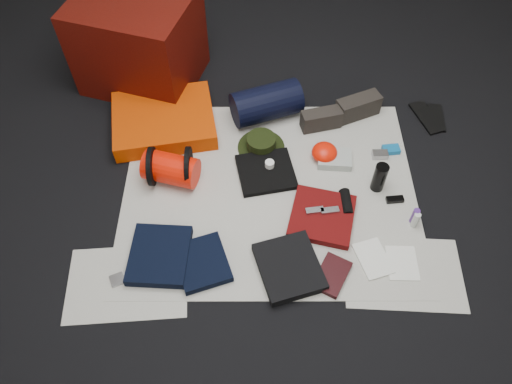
{
  "coord_description": "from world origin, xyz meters",
  "views": [
    {
      "loc": [
        -0.08,
        -1.62,
        2.22
      ],
      "look_at": [
        -0.07,
        -0.08,
        0.1
      ],
      "focal_mm": 35.0,
      "sensor_mm": 36.0,
      "label": 1
    }
  ],
  "objects_px": {
    "compact_camera": "(380,155)",
    "paperback_book": "(332,275)",
    "red_cabinet": "(139,42)",
    "stuff_sack": "(171,169)",
    "water_bottle": "(380,177)",
    "sleeping_pad": "(164,120)",
    "navy_duffel": "(266,103)"
  },
  "relations": [
    {
      "from": "sleeping_pad",
      "to": "compact_camera",
      "type": "height_order",
      "value": "sleeping_pad"
    },
    {
      "from": "compact_camera",
      "to": "red_cabinet",
      "type": "bearing_deg",
      "value": 153.09
    },
    {
      "from": "red_cabinet",
      "to": "stuff_sack",
      "type": "height_order",
      "value": "red_cabinet"
    },
    {
      "from": "red_cabinet",
      "to": "water_bottle",
      "type": "bearing_deg",
      "value": -16.21
    },
    {
      "from": "red_cabinet",
      "to": "water_bottle",
      "type": "xyz_separation_m",
      "value": [
        1.39,
        -0.91,
        -0.19
      ]
    },
    {
      "from": "sleeping_pad",
      "to": "stuff_sack",
      "type": "relative_size",
      "value": 2.02
    },
    {
      "from": "sleeping_pad",
      "to": "paperback_book",
      "type": "height_order",
      "value": "sleeping_pad"
    },
    {
      "from": "red_cabinet",
      "to": "stuff_sack",
      "type": "bearing_deg",
      "value": -56.06
    },
    {
      "from": "red_cabinet",
      "to": "navy_duffel",
      "type": "xyz_separation_m",
      "value": [
        0.79,
        -0.36,
        -0.17
      ]
    },
    {
      "from": "red_cabinet",
      "to": "compact_camera",
      "type": "distance_m",
      "value": 1.62
    },
    {
      "from": "compact_camera",
      "to": "water_bottle",
      "type": "bearing_deg",
      "value": -103.85
    },
    {
      "from": "red_cabinet",
      "to": "paperback_book",
      "type": "bearing_deg",
      "value": -35.99
    },
    {
      "from": "compact_camera",
      "to": "paperback_book",
      "type": "xyz_separation_m",
      "value": [
        -0.35,
        -0.76,
        -0.0
      ]
    },
    {
      "from": "stuff_sack",
      "to": "navy_duffel",
      "type": "distance_m",
      "value": 0.72
    },
    {
      "from": "navy_duffel",
      "to": "paperback_book",
      "type": "height_order",
      "value": "navy_duffel"
    },
    {
      "from": "paperback_book",
      "to": "sleeping_pad",
      "type": "bearing_deg",
      "value": 161.19
    },
    {
      "from": "water_bottle",
      "to": "paperback_book",
      "type": "xyz_separation_m",
      "value": [
        -0.3,
        -0.54,
        -0.08
      ]
    },
    {
      "from": "water_bottle",
      "to": "compact_camera",
      "type": "xyz_separation_m",
      "value": [
        0.05,
        0.22,
        -0.07
      ]
    },
    {
      "from": "water_bottle",
      "to": "red_cabinet",
      "type": "bearing_deg",
      "value": 146.61
    },
    {
      "from": "sleeping_pad",
      "to": "paperback_book",
      "type": "relative_size",
      "value": 2.85
    },
    {
      "from": "sleeping_pad",
      "to": "water_bottle",
      "type": "distance_m",
      "value": 1.3
    },
    {
      "from": "stuff_sack",
      "to": "compact_camera",
      "type": "xyz_separation_m",
      "value": [
        1.18,
        0.16,
        -0.07
      ]
    },
    {
      "from": "navy_duffel",
      "to": "paperback_book",
      "type": "bearing_deg",
      "value": -94.36
    },
    {
      "from": "water_bottle",
      "to": "paperback_book",
      "type": "bearing_deg",
      "value": -118.73
    },
    {
      "from": "red_cabinet",
      "to": "paperback_book",
      "type": "xyz_separation_m",
      "value": [
        1.09,
        -1.46,
        -0.26
      ]
    },
    {
      "from": "red_cabinet",
      "to": "water_bottle",
      "type": "height_order",
      "value": "red_cabinet"
    },
    {
      "from": "red_cabinet",
      "to": "compact_camera",
      "type": "xyz_separation_m",
      "value": [
        1.44,
        -0.69,
        -0.26
      ]
    },
    {
      "from": "sleeping_pad",
      "to": "navy_duffel",
      "type": "height_order",
      "value": "navy_duffel"
    },
    {
      "from": "navy_duffel",
      "to": "water_bottle",
      "type": "height_order",
      "value": "navy_duffel"
    },
    {
      "from": "sleeping_pad",
      "to": "stuff_sack",
      "type": "bearing_deg",
      "value": -77.82
    },
    {
      "from": "stuff_sack",
      "to": "navy_duffel",
      "type": "xyz_separation_m",
      "value": [
        0.53,
        0.49,
        0.02
      ]
    },
    {
      "from": "navy_duffel",
      "to": "compact_camera",
      "type": "relative_size",
      "value": 4.63
    }
  ]
}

